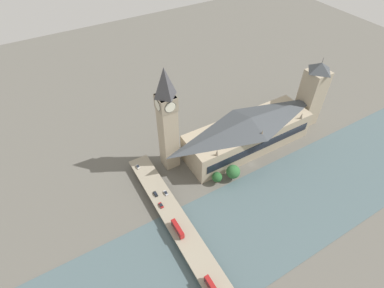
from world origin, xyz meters
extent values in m
plane|color=#605E56|center=(0.00, 0.00, 0.00)|extent=(600.00, 600.00, 0.00)
cube|color=#4C6066|center=(-38.74, 0.00, 0.15)|extent=(65.47, 360.00, 0.30)
cube|color=tan|center=(17.60, -8.00, 10.85)|extent=(29.20, 97.85, 21.70)
cube|color=black|center=(2.85, -8.00, 11.94)|extent=(0.40, 90.02, 6.51)
pyramid|color=#3D4247|center=(17.60, -8.00, 24.93)|extent=(28.62, 95.89, 6.45)
cone|color=gray|center=(4.00, -45.18, 24.20)|extent=(2.20, 2.20, 5.00)
cone|color=gray|center=(4.00, -8.00, 24.20)|extent=(2.20, 2.20, 5.00)
cone|color=gray|center=(4.00, 29.18, 24.20)|extent=(2.20, 2.20, 5.00)
cube|color=tan|center=(31.15, 50.20, 29.47)|extent=(10.55, 10.55, 58.95)
cube|color=gray|center=(31.15, 50.20, 54.20)|extent=(11.18, 11.18, 9.49)
cylinder|color=black|center=(25.70, 50.20, 54.20)|extent=(0.50, 7.34, 7.34)
cylinder|color=silver|center=(25.59, 50.20, 54.20)|extent=(0.62, 6.80, 6.80)
cylinder|color=black|center=(36.59, 50.20, 54.20)|extent=(0.50, 7.34, 7.34)
cylinder|color=silver|center=(36.70, 50.20, 54.20)|extent=(0.62, 6.80, 6.80)
cylinder|color=black|center=(31.15, 44.75, 54.20)|extent=(7.34, 0.50, 7.34)
cylinder|color=silver|center=(31.15, 44.64, 54.20)|extent=(6.80, 0.62, 6.80)
cylinder|color=black|center=(31.15, 55.65, 54.20)|extent=(7.34, 0.50, 7.34)
cylinder|color=silver|center=(31.15, 55.76, 54.20)|extent=(6.80, 0.62, 6.80)
pyramid|color=#424247|center=(31.15, 50.20, 68.41)|extent=(10.76, 10.76, 18.92)
cube|color=tan|center=(17.60, -68.49, 23.64)|extent=(15.13, 15.13, 47.28)
pyramid|color=#3D4247|center=(17.60, -68.49, 50.69)|extent=(15.13, 15.13, 6.81)
cylinder|color=#333338|center=(17.60, -68.49, 56.09)|extent=(0.30, 0.30, 4.00)
cube|color=gray|center=(-38.74, 70.35, 2.08)|extent=(3.00, 11.69, 4.16)
cube|color=gray|center=(18.29, 70.35, 2.08)|extent=(3.00, 11.69, 4.16)
cube|color=gray|center=(-38.74, 70.35, 4.76)|extent=(162.95, 13.75, 1.20)
cube|color=red|center=(-22.70, 72.97, 6.78)|extent=(11.90, 2.53, 2.01)
cube|color=black|center=(-22.70, 72.97, 7.18)|extent=(10.71, 2.59, 0.88)
cube|color=red|center=(-22.70, 72.97, 8.96)|extent=(11.66, 2.53, 2.36)
cube|color=black|center=(-22.70, 72.97, 9.08)|extent=(10.71, 2.59, 1.13)
cube|color=maroon|center=(-22.70, 72.97, 10.22)|extent=(11.54, 2.41, 0.16)
cylinder|color=black|center=(-17.58, 71.81, 5.88)|extent=(1.04, 0.28, 1.04)
cylinder|color=black|center=(-17.58, 74.12, 5.88)|extent=(1.04, 0.28, 1.04)
cylinder|color=black|center=(-27.72, 71.81, 5.88)|extent=(1.04, 0.28, 1.04)
cylinder|color=black|center=(-27.72, 74.12, 5.88)|extent=(1.04, 0.28, 1.04)
cube|color=red|center=(-59.24, 73.49, 6.79)|extent=(10.98, 2.49, 2.01)
cube|color=black|center=(-59.24, 73.49, 7.19)|extent=(9.88, 2.55, 0.89)
cube|color=red|center=(-59.24, 73.49, 8.98)|extent=(10.76, 2.49, 2.36)
cube|color=black|center=(-59.24, 73.49, 9.10)|extent=(9.88, 2.55, 1.13)
cube|color=maroon|center=(-59.24, 73.49, 10.24)|extent=(10.65, 2.37, 0.16)
cylinder|color=black|center=(-54.61, 72.35, 5.89)|extent=(1.07, 0.28, 1.07)
cylinder|color=black|center=(-54.61, 74.62, 5.89)|extent=(1.07, 0.28, 1.07)
cube|color=silver|center=(4.70, 66.91, 5.89)|extent=(4.13, 1.78, 0.62)
cube|color=black|center=(4.58, 66.91, 6.44)|extent=(2.15, 1.60, 0.49)
cylinder|color=black|center=(6.34, 66.11, 5.67)|extent=(0.62, 0.22, 0.62)
cylinder|color=black|center=(6.34, 67.71, 5.67)|extent=(0.62, 0.22, 0.62)
cylinder|color=black|center=(3.07, 66.11, 5.67)|extent=(0.62, 0.22, 0.62)
cylinder|color=black|center=(3.07, 67.71, 5.67)|extent=(0.62, 0.22, 0.62)
cube|color=maroon|center=(-2.21, 73.68, 5.88)|extent=(4.26, 1.89, 0.60)
cube|color=black|center=(-2.33, 73.68, 6.46)|extent=(2.21, 1.70, 0.57)
cylinder|color=black|center=(-0.51, 72.82, 5.66)|extent=(0.61, 0.22, 0.61)
cylinder|color=black|center=(-0.51, 74.53, 5.66)|extent=(0.61, 0.22, 0.61)
cylinder|color=black|center=(-3.91, 72.82, 5.66)|extent=(0.61, 0.22, 0.61)
cylinder|color=black|center=(-3.91, 74.53, 5.66)|extent=(0.61, 0.22, 0.61)
cube|color=silver|center=(34.48, 73.60, 5.96)|extent=(3.94, 1.75, 0.71)
cube|color=black|center=(34.36, 73.60, 6.58)|extent=(2.05, 1.58, 0.52)
cylinder|color=black|center=(35.96, 72.81, 5.71)|extent=(0.70, 0.22, 0.70)
cylinder|color=black|center=(35.96, 74.38, 5.71)|extent=(0.70, 0.22, 0.70)
cylinder|color=black|center=(33.00, 72.81, 5.71)|extent=(0.70, 0.22, 0.70)
cylinder|color=black|center=(33.00, 74.38, 5.71)|extent=(0.70, 0.22, 0.70)
cube|color=black|center=(7.29, 72.95, 5.90)|extent=(4.38, 1.76, 0.58)
cube|color=black|center=(7.15, 72.95, 6.49)|extent=(2.28, 1.58, 0.60)
cylinder|color=black|center=(8.98, 72.16, 5.71)|extent=(0.71, 0.22, 0.71)
cylinder|color=black|center=(8.98, 73.74, 5.71)|extent=(0.71, 0.22, 0.71)
cylinder|color=black|center=(5.59, 72.16, 5.71)|extent=(0.71, 0.22, 0.71)
cylinder|color=black|center=(5.59, 73.74, 5.71)|extent=(0.71, 0.22, 0.71)
cylinder|color=brown|center=(-3.16, 19.72, 1.41)|extent=(0.70, 0.70, 2.81)
sphere|color=#2D6633|center=(-3.16, 19.72, 6.89)|extent=(9.58, 9.58, 9.58)
cylinder|color=brown|center=(-1.00, 31.33, 1.50)|extent=(0.70, 0.70, 3.01)
sphere|color=#235628|center=(-1.00, 31.33, 6.00)|extent=(7.03, 7.03, 7.03)
camera|label=1|loc=(-103.67, 110.74, 161.55)|focal=28.00mm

